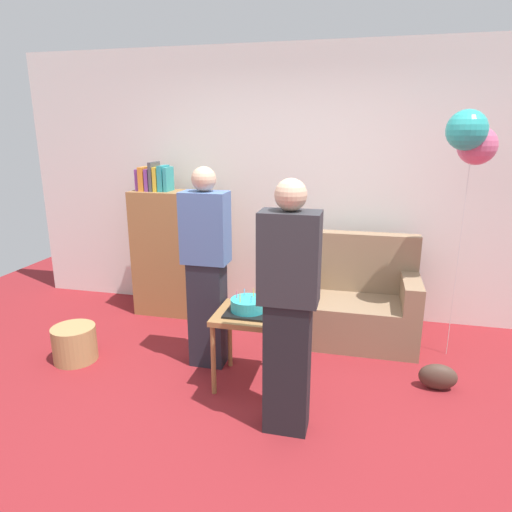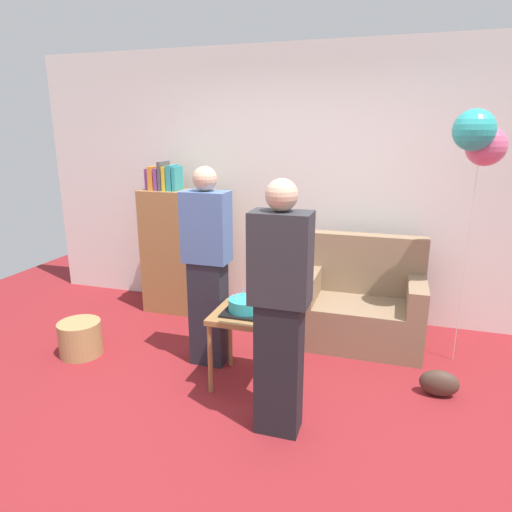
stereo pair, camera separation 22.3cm
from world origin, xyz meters
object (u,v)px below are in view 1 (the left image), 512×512
object	(u,v)px
person_blowing_candles	(206,268)
wicker_basket	(75,344)
handbag	(438,377)
couch	(355,303)
person_holding_cake	(288,309)
balloon_bunch	(472,138)
birthday_cake	(248,306)
bookshelf	(173,251)
side_table	(248,323)

from	to	relation	value
person_blowing_candles	wicker_basket	distance (m)	1.33
wicker_basket	handbag	world-z (taller)	wicker_basket
couch	person_holding_cake	size ratio (longest dim) A/B	0.67
balloon_bunch	wicker_basket	bearing A→B (deg)	-164.85
birthday_cake	person_holding_cake	bearing A→B (deg)	-51.60
bookshelf	person_holding_cake	distance (m)	2.25
side_table	handbag	size ratio (longest dim) A/B	2.08
person_blowing_candles	wicker_basket	bearing A→B (deg)	170.83
couch	person_holding_cake	distance (m)	1.62
side_table	handbag	bearing A→B (deg)	9.70
bookshelf	birthday_cake	xyz separation A→B (m)	(1.12, -1.19, -0.05)
wicker_basket	person_blowing_candles	bearing A→B (deg)	11.18
handbag	birthday_cake	bearing A→B (deg)	-170.30
wicker_basket	bookshelf	bearing A→B (deg)	71.41
person_holding_cake	balloon_bunch	xyz separation A→B (m)	(1.18, 1.31, 1.00)
bookshelf	person_holding_cake	world-z (taller)	person_holding_cake
bookshelf	side_table	bearing A→B (deg)	-46.80
birthday_cake	wicker_basket	bearing A→B (deg)	-179.97
couch	bookshelf	bearing A→B (deg)	174.64
couch	wicker_basket	xyz separation A→B (m)	(-2.29, -1.01, -0.19)
couch	side_table	distance (m)	1.28
side_table	person_holding_cake	distance (m)	0.70
side_table	person_holding_cake	size ratio (longest dim) A/B	0.36
birthday_cake	person_holding_cake	world-z (taller)	person_holding_cake
wicker_basket	balloon_bunch	world-z (taller)	balloon_bunch
side_table	handbag	distance (m)	1.49
person_holding_cake	wicker_basket	world-z (taller)	person_holding_cake
couch	wicker_basket	bearing A→B (deg)	-156.09
birthday_cake	couch	bearing A→B (deg)	52.80
handbag	couch	bearing A→B (deg)	129.75
side_table	person_blowing_candles	bearing A→B (deg)	151.03
bookshelf	person_blowing_candles	xyz separation A→B (m)	(0.72, -0.97, 0.15)
couch	person_holding_cake	xyz separation A→B (m)	(-0.39, -1.49, 0.49)
couch	handbag	size ratio (longest dim) A/B	3.93
person_holding_cake	balloon_bunch	distance (m)	2.03
birthday_cake	person_blowing_candles	bearing A→B (deg)	151.03
person_holding_cake	handbag	size ratio (longest dim) A/B	5.82
couch	birthday_cake	bearing A→B (deg)	-127.20
bookshelf	side_table	xyz separation A→B (m)	(1.12, -1.19, -0.18)
bookshelf	couch	bearing A→B (deg)	-5.36
bookshelf	balloon_bunch	xyz separation A→B (m)	(2.68, -0.36, 1.15)
couch	birthday_cake	distance (m)	1.31
person_blowing_candles	balloon_bunch	bearing A→B (deg)	-3.00
person_holding_cake	couch	bearing A→B (deg)	-100.65
wicker_basket	person_holding_cake	bearing A→B (deg)	-14.13
person_holding_cake	wicker_basket	size ratio (longest dim) A/B	4.53
wicker_basket	handbag	size ratio (longest dim) A/B	1.29
person_blowing_candles	balloon_bunch	xyz separation A→B (m)	(1.96, 0.61, 1.00)
birthday_cake	balloon_bunch	distance (m)	2.14
birthday_cake	balloon_bunch	world-z (taller)	balloon_bunch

